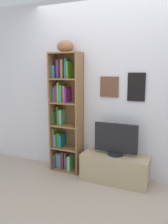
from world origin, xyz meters
TOP-DOWN VIEW (x-y plane):
  - ground at (0.00, 0.00)m, footprint 5.20×5.20m
  - back_wall at (0.00, 1.13)m, footprint 4.80×0.08m
  - bookshelf at (-0.75, 1.00)m, footprint 0.46×0.27m
  - football at (-0.70, 0.97)m, footprint 0.27×0.20m
  - tv_stand at (0.09, 0.90)m, footprint 0.93×0.39m
  - television at (0.09, 0.90)m, footprint 0.60×0.22m

SIDE VIEW (x-z plane):
  - ground at x=0.00m, z-range -0.04..0.00m
  - tv_stand at x=0.09m, z-range 0.00..0.38m
  - television at x=0.09m, z-range 0.38..0.82m
  - bookshelf at x=-0.75m, z-range -0.02..1.77m
  - back_wall at x=0.00m, z-range 0.00..2.56m
  - football at x=-0.70m, z-range 1.80..1.96m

